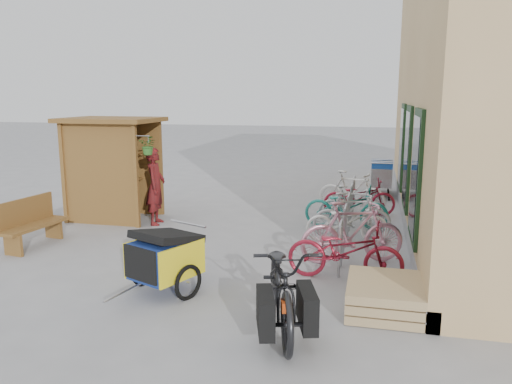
% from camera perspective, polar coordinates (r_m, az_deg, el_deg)
% --- Properties ---
extents(ground, '(80.00, 80.00, 0.00)m').
position_cam_1_polar(ground, '(9.00, -5.38, -7.90)').
color(ground, '#99999B').
extents(kiosk, '(2.49, 1.65, 2.40)m').
position_cam_1_polar(kiosk, '(12.22, -16.43, 4.17)').
color(kiosk, brown).
rests_on(kiosk, ground).
extents(bike_rack, '(0.05, 5.35, 0.86)m').
position_cam_1_polar(bike_rack, '(10.73, 10.53, -2.07)').
color(bike_rack, '#A5A8AD').
rests_on(bike_rack, ground).
extents(pallet_stack, '(1.00, 1.20, 0.40)m').
position_cam_1_polar(pallet_stack, '(7.18, 14.45, -11.44)').
color(pallet_stack, tan).
rests_on(pallet_stack, ground).
extents(bench, '(0.62, 1.54, 0.95)m').
position_cam_1_polar(bench, '(10.65, -24.42, -3.16)').
color(bench, brown).
rests_on(bench, ground).
extents(shopping_carts, '(0.61, 1.68, 1.09)m').
position_cam_1_polar(shopping_carts, '(15.09, 14.13, 1.99)').
color(shopping_carts, silver).
rests_on(shopping_carts, ground).
extents(child_trailer, '(1.13, 1.71, 1.00)m').
position_cam_1_polar(child_trailer, '(7.60, -10.38, -7.23)').
color(child_trailer, navy).
rests_on(child_trailer, ground).
extents(cargo_bike, '(1.38, 2.36, 1.17)m').
position_cam_1_polar(cargo_bike, '(6.36, 3.03, -10.47)').
color(cargo_bike, black).
rests_on(cargo_bike, ground).
extents(person_kiosk, '(0.53, 0.71, 1.76)m').
position_cam_1_polar(person_kiosk, '(11.55, -11.42, 0.66)').
color(person_kiosk, maroon).
rests_on(person_kiosk, ground).
extents(bike_0, '(1.86, 0.73, 0.96)m').
position_cam_1_polar(bike_0, '(8.08, 10.13, -6.65)').
color(bike_0, maroon).
rests_on(bike_0, ground).
extents(bike_1, '(1.91, 1.11, 1.11)m').
position_cam_1_polar(bike_1, '(8.89, 10.96, -4.55)').
color(bike_1, pink).
rests_on(bike_1, ground).
extents(bike_2, '(1.71, 0.85, 0.86)m').
position_cam_1_polar(bike_2, '(10.15, 10.36, -3.31)').
color(bike_2, white).
rests_on(bike_2, ground).
extents(bike_3, '(1.66, 0.71, 0.97)m').
position_cam_1_polar(bike_3, '(10.40, 10.91, -2.69)').
color(bike_3, silver).
rests_on(bike_3, ground).
extents(bike_4, '(1.87, 0.73, 0.97)m').
position_cam_1_polar(bike_4, '(11.20, 10.29, -1.69)').
color(bike_4, '#208276').
rests_on(bike_4, ground).
extents(bike_5, '(1.55, 0.45, 0.93)m').
position_cam_1_polar(bike_5, '(11.38, 10.99, -1.61)').
color(bike_5, silver).
rests_on(bike_5, ground).
extents(bike_6, '(1.81, 0.87, 0.91)m').
position_cam_1_polar(bike_6, '(12.45, 11.72, -0.59)').
color(bike_6, maroon).
rests_on(bike_6, ground).
extents(bike_7, '(1.82, 0.98, 1.05)m').
position_cam_1_polar(bike_7, '(12.74, 10.87, 0.02)').
color(bike_7, white).
rests_on(bike_7, ground).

